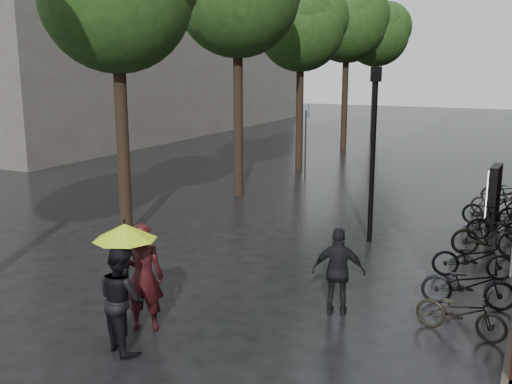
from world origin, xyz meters
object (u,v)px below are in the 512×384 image
Objects in this scene: person_burgundy at (143,277)px; person_black at (122,299)px; ad_lightbox at (494,195)px; pedestrian_walking at (339,272)px; lamp_post at (374,138)px; parked_bicycles at (489,232)px.

person_burgundy reaches higher than person_black.
person_black is at bearing 79.48° from person_burgundy.
pedestrian_walking is at bearing -101.23° from ad_lightbox.
lamp_post is at bearing -78.67° from person_black.
parked_bicycles is (4.78, 8.22, -0.41)m from person_black.
ad_lightbox is 0.38× the size of lamp_post.
pedestrian_walking is 0.37× the size of lamp_post.
person_burgundy is at bearing -112.64° from ad_lightbox.
lamp_post is (2.09, 6.82, 1.74)m from person_burgundy.
ad_lightbox is 4.66m from lamp_post.
pedestrian_walking is 0.96× the size of ad_lightbox.
person_burgundy is at bearing -107.06° from lamp_post.
ad_lightbox is (4.77, 10.15, -0.11)m from person_burgundy.
parked_bicycles is at bearing -144.53° from person_burgundy.
person_burgundy is 0.43× the size of lamp_post.
lamp_post is (-2.68, -3.33, 1.85)m from ad_lightbox.
pedestrian_walking reaches higher than parked_bicycles.
person_black is (0.14, -0.77, -0.10)m from person_burgundy.
person_black is at bearing 32.24° from pedestrian_walking.
parked_bicycles is 2.72m from ad_lightbox.
parked_bicycles is at bearing -126.49° from pedestrian_walking.
lamp_post is (-2.83, -0.64, 2.25)m from parked_bicycles.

